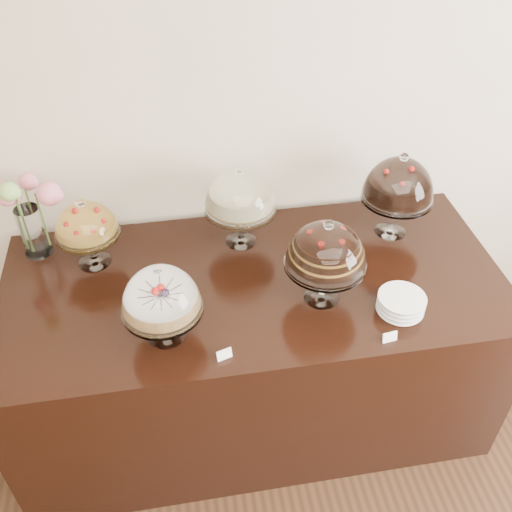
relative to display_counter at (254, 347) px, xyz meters
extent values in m
cube|color=beige|center=(0.28, 0.55, 1.05)|extent=(5.00, 0.04, 3.00)
cube|color=black|center=(0.00, 0.00, 0.00)|extent=(2.20, 1.00, 0.90)
cone|color=white|center=(-0.39, -0.26, 0.46)|extent=(0.15, 0.15, 0.02)
cylinder|color=white|center=(-0.39, -0.26, 0.53)|extent=(0.03, 0.03, 0.12)
cylinder|color=white|center=(-0.39, -0.26, 0.60)|extent=(0.31, 0.31, 0.01)
cylinder|color=tan|center=(-0.39, -0.26, 0.63)|extent=(0.25, 0.25, 0.06)
sphere|color=red|center=(-0.33, -0.24, 0.67)|extent=(0.02, 0.02, 0.02)
sphere|color=red|center=(-0.45, -0.21, 0.67)|extent=(0.02, 0.02, 0.02)
sphere|color=red|center=(-0.41, -0.33, 0.67)|extent=(0.02, 0.02, 0.02)
sphere|color=white|center=(-0.39, -0.26, 0.80)|extent=(0.04, 0.04, 0.04)
cone|color=white|center=(0.26, -0.15, 0.46)|extent=(0.15, 0.15, 0.02)
cylinder|color=white|center=(0.26, -0.15, 0.56)|extent=(0.03, 0.03, 0.16)
cylinder|color=white|center=(0.26, -0.15, 0.64)|extent=(0.34, 0.34, 0.01)
cylinder|color=black|center=(0.26, -0.15, 0.71)|extent=(0.25, 0.25, 0.12)
sphere|color=red|center=(0.33, -0.13, 0.77)|extent=(0.02, 0.02, 0.02)
sphere|color=red|center=(0.26, -0.09, 0.77)|extent=(0.02, 0.02, 0.02)
sphere|color=red|center=(0.20, -0.13, 0.77)|extent=(0.02, 0.02, 0.02)
sphere|color=red|center=(0.22, -0.21, 0.77)|extent=(0.02, 0.02, 0.02)
sphere|color=red|center=(0.30, -0.21, 0.77)|extent=(0.02, 0.02, 0.02)
sphere|color=white|center=(0.26, -0.15, 0.84)|extent=(0.04, 0.04, 0.04)
cone|color=white|center=(-0.02, 0.28, 0.46)|extent=(0.15, 0.15, 0.02)
cylinder|color=white|center=(-0.02, 0.28, 0.56)|extent=(0.03, 0.03, 0.16)
cylinder|color=white|center=(-0.02, 0.28, 0.64)|extent=(0.33, 0.33, 0.01)
cylinder|color=beige|center=(-0.02, 0.28, 0.69)|extent=(0.26, 0.26, 0.08)
sphere|color=white|center=(-0.02, 0.28, 0.84)|extent=(0.04, 0.04, 0.04)
cone|color=white|center=(0.71, 0.23, 0.46)|extent=(0.15, 0.15, 0.02)
cylinder|color=white|center=(0.71, 0.23, 0.56)|extent=(0.03, 0.03, 0.17)
cylinder|color=white|center=(0.71, 0.23, 0.65)|extent=(0.33, 0.33, 0.01)
cylinder|color=black|center=(0.71, 0.23, 0.70)|extent=(0.28, 0.28, 0.09)
sphere|color=red|center=(0.78, 0.25, 0.75)|extent=(0.02, 0.02, 0.02)
sphere|color=red|center=(0.65, 0.28, 0.75)|extent=(0.02, 0.02, 0.02)
sphere|color=red|center=(0.69, 0.16, 0.75)|extent=(0.02, 0.02, 0.02)
sphere|color=white|center=(0.71, 0.23, 0.86)|extent=(0.04, 0.04, 0.04)
cone|color=white|center=(-0.69, 0.24, 0.46)|extent=(0.15, 0.15, 0.02)
cylinder|color=white|center=(-0.69, 0.24, 0.54)|extent=(0.03, 0.03, 0.13)
cylinder|color=white|center=(-0.69, 0.24, 0.61)|extent=(0.28, 0.28, 0.01)
cylinder|color=gold|center=(-0.69, 0.24, 0.64)|extent=(0.22, 0.22, 0.04)
sphere|color=red|center=(-0.64, 0.26, 0.67)|extent=(0.02, 0.02, 0.02)
sphere|color=red|center=(-0.68, 0.30, 0.67)|extent=(0.02, 0.02, 0.02)
sphere|color=red|center=(-0.74, 0.28, 0.67)|extent=(0.02, 0.02, 0.02)
sphere|color=red|center=(-0.75, 0.22, 0.67)|extent=(0.02, 0.02, 0.02)
sphere|color=red|center=(-0.71, 0.18, 0.67)|extent=(0.02, 0.02, 0.02)
sphere|color=red|center=(-0.65, 0.20, 0.67)|extent=(0.02, 0.02, 0.02)
sphere|color=white|center=(-0.69, 0.24, 0.78)|extent=(0.04, 0.04, 0.04)
cylinder|color=white|center=(-0.95, 0.36, 0.57)|extent=(0.11, 0.11, 0.24)
cylinder|color=#476B2D|center=(-0.89, 0.35, 0.63)|extent=(0.01, 0.01, 0.28)
sphere|color=#D37E8C|center=(-0.83, 0.34, 0.77)|extent=(0.11, 0.11, 0.11)
cylinder|color=#476B2D|center=(-0.95, 0.41, 0.63)|extent=(0.01, 0.01, 0.27)
sphere|color=#D37E8C|center=(-0.94, 0.47, 0.76)|extent=(0.08, 0.08, 0.08)
cylinder|color=#476B2D|center=(-0.98, 0.35, 0.64)|extent=(0.01, 0.01, 0.29)
sphere|color=#D37E8C|center=(-1.01, 0.35, 0.78)|extent=(0.11, 0.11, 0.11)
cylinder|color=#476B2D|center=(-0.96, 0.31, 0.67)|extent=(0.01, 0.01, 0.35)
sphere|color=#7AA851|center=(-0.97, 0.27, 0.84)|extent=(0.08, 0.08, 0.08)
cylinder|color=silver|center=(0.56, -0.28, 0.45)|extent=(0.19, 0.19, 0.01)
cylinder|color=silver|center=(0.56, -0.28, 0.47)|extent=(0.18, 0.18, 0.01)
cylinder|color=silver|center=(0.56, -0.28, 0.48)|extent=(0.19, 0.19, 0.01)
cylinder|color=silver|center=(0.56, -0.28, 0.49)|extent=(0.18, 0.18, 0.01)
cylinder|color=silver|center=(0.56, -0.28, 0.50)|extent=(0.19, 0.19, 0.01)
cylinder|color=silver|center=(0.56, -0.28, 0.51)|extent=(0.18, 0.18, 0.01)
cylinder|color=silver|center=(0.56, -0.28, 0.52)|extent=(0.19, 0.19, 0.01)
cube|color=white|center=(-0.18, -0.41, 0.47)|extent=(0.06, 0.03, 0.04)
cube|color=white|center=(0.46, -0.43, 0.47)|extent=(0.06, 0.02, 0.04)
camera|label=1|loc=(-0.30, -1.81, 2.15)|focal=40.00mm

